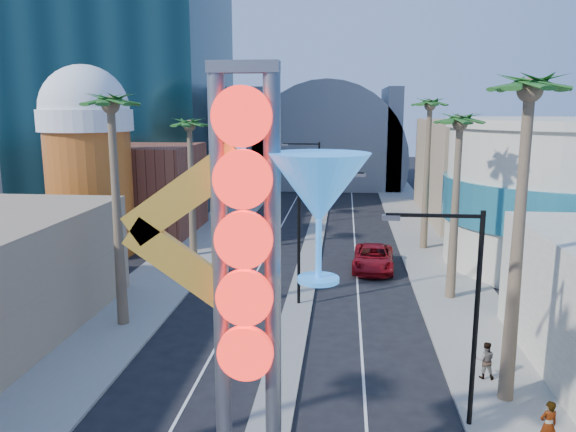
# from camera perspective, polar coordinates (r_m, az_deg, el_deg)

# --- Properties ---
(sidewalk_west) EXTENTS (5.00, 100.00, 0.15)m
(sidewalk_west) POSITION_cam_1_polar(r_m,az_deg,el_deg) (48.95, -8.59, -2.45)
(sidewalk_west) COLOR gray
(sidewalk_west) RESTS_ON ground
(sidewalk_east) EXTENTS (5.00, 100.00, 0.15)m
(sidewalk_east) POSITION_cam_1_polar(r_m,az_deg,el_deg) (47.96, 14.01, -2.95)
(sidewalk_east) COLOR gray
(sidewalk_east) RESTS_ON ground
(median) EXTENTS (1.60, 84.00, 0.15)m
(median) POSITION_cam_1_polar(r_m,az_deg,el_deg) (50.43, 2.78, -1.94)
(median) COLOR gray
(median) RESTS_ON ground
(brick_filler_west) EXTENTS (10.00, 10.00, 8.00)m
(brick_filler_west) POSITION_cam_1_polar(r_m,az_deg,el_deg) (52.98, -14.75, 2.66)
(brick_filler_west) COLOR brown
(brick_filler_west) RESTS_ON ground
(filler_east) EXTENTS (10.00, 20.00, 10.00)m
(filler_east) POSITION_cam_1_polar(r_m,az_deg,el_deg) (60.93, 18.60, 4.45)
(filler_east) COLOR #9E8266
(filler_east) RESTS_ON ground
(beer_mug) EXTENTS (7.00, 7.00, 14.50)m
(beer_mug) POSITION_cam_1_polar(r_m,az_deg,el_deg) (45.62, -19.67, 5.93)
(beer_mug) COLOR #AF5B17
(beer_mug) RESTS_ON ground
(turquoise_building) EXTENTS (16.60, 16.60, 10.60)m
(turquoise_building) POSITION_cam_1_polar(r_m,az_deg,el_deg) (44.32, 26.18, 1.92)
(turquoise_building) COLOR #B7B29B
(turquoise_building) RESTS_ON ground
(canopy) EXTENTS (22.00, 16.00, 22.00)m
(canopy) POSITION_cam_1_polar(r_m,az_deg,el_deg) (83.41, 4.07, 6.17)
(canopy) COLOR slate
(canopy) RESTS_ON ground
(neon_sign) EXTENTS (6.53, 2.60, 12.55)m
(neon_sign) POSITION_cam_1_polar(r_m,az_deg,el_deg) (14.73, -1.14, -5.22)
(neon_sign) COLOR gray
(neon_sign) RESTS_ON ground
(streetlight_0) EXTENTS (3.79, 0.25, 8.00)m
(streetlight_0) POSITION_cam_1_polar(r_m,az_deg,el_deg) (31.82, 2.10, -0.82)
(streetlight_0) COLOR black
(streetlight_0) RESTS_ON ground
(streetlight_1) EXTENTS (3.79, 0.25, 8.00)m
(streetlight_1) POSITION_cam_1_polar(r_m,az_deg,el_deg) (55.54, 2.60, 4.30)
(streetlight_1) COLOR black
(streetlight_1) RESTS_ON ground
(streetlight_2) EXTENTS (3.45, 0.25, 8.00)m
(streetlight_2) POSITION_cam_1_polar(r_m,az_deg,el_deg) (20.61, 17.39, -8.14)
(streetlight_2) COLOR black
(streetlight_2) RESTS_ON ground
(palm_1) EXTENTS (2.40, 2.40, 12.70)m
(palm_1) POSITION_cam_1_polar(r_m,az_deg,el_deg) (29.43, -17.51, 9.39)
(palm_1) COLOR brown
(palm_1) RESTS_ON ground
(palm_2) EXTENTS (2.40, 2.40, 11.20)m
(palm_2) POSITION_cam_1_polar(r_m,az_deg,el_deg) (42.70, -9.97, 8.30)
(palm_2) COLOR brown
(palm_2) RESTS_ON ground
(palm_3) EXTENTS (2.40, 2.40, 11.20)m
(palm_3) POSITION_cam_1_polar(r_m,az_deg,el_deg) (54.34, -6.53, 8.96)
(palm_3) COLOR brown
(palm_3) RESTS_ON ground
(palm_5) EXTENTS (2.40, 2.40, 13.20)m
(palm_5) POSITION_cam_1_polar(r_m,az_deg,el_deg) (22.04, 23.22, 9.76)
(palm_5) COLOR brown
(palm_5) RESTS_ON ground
(palm_6) EXTENTS (2.40, 2.40, 11.70)m
(palm_6) POSITION_cam_1_polar(r_m,az_deg,el_deg) (33.73, 17.03, 8.05)
(palm_6) COLOR brown
(palm_6) RESTS_ON ground
(palm_7) EXTENTS (2.40, 2.40, 12.70)m
(palm_7) POSITION_cam_1_polar(r_m,az_deg,el_deg) (45.53, 14.19, 9.99)
(palm_7) COLOR brown
(palm_7) RESTS_ON ground
(red_pickup) EXTENTS (3.20, 6.26, 1.69)m
(red_pickup) POSITION_cam_1_polar(r_m,az_deg,el_deg) (40.41, 8.66, -4.23)
(red_pickup) COLOR maroon
(red_pickup) RESTS_ON ground
(pedestrian_a) EXTENTS (0.72, 0.56, 1.74)m
(pedestrian_a) POSITION_cam_1_polar(r_m,az_deg,el_deg) (21.71, 24.92, -18.71)
(pedestrian_a) COLOR gray
(pedestrian_a) RESTS_ON sidewalk_east
(pedestrian_b) EXTENTS (0.84, 0.69, 1.60)m
(pedestrian_b) POSITION_cam_1_polar(r_m,az_deg,el_deg) (25.73, 19.42, -13.64)
(pedestrian_b) COLOR gray
(pedestrian_b) RESTS_ON sidewalk_east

